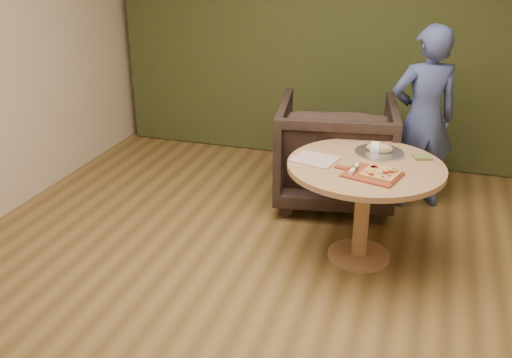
{
  "coord_description": "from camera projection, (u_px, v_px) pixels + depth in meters",
  "views": [
    {
      "loc": [
        0.88,
        -2.85,
        2.24
      ],
      "look_at": [
        -0.1,
        0.25,
        0.82
      ],
      "focal_mm": 40.0,
      "sensor_mm": 36.0,
      "label": 1
    }
  ],
  "objects": [
    {
      "name": "pedestal_table",
      "position": [
        364.0,
        183.0,
        4.02
      ],
      "size": [
        1.1,
        1.1,
        0.75
      ],
      "rotation": [
        0.0,
        0.0,
        -0.09
      ],
      "color": "tan",
      "rests_on": "ground"
    },
    {
      "name": "armchair",
      "position": [
        336.0,
        146.0,
        4.98
      ],
      "size": [
        1.13,
        1.08,
        1.02
      ],
      "primitive_type": "imported",
      "rotation": [
        0.0,
        0.0,
        3.3
      ],
      "color": "black",
      "rests_on": "ground"
    },
    {
      "name": "serving_tray",
      "position": [
        379.0,
        153.0,
        4.15
      ],
      "size": [
        0.36,
        0.36,
        0.02
      ],
      "color": "silver",
      "rests_on": "pedestal_table"
    },
    {
      "name": "pizza_paddle",
      "position": [
        371.0,
        174.0,
        3.78
      ],
      "size": [
        0.47,
        0.37,
        0.01
      ],
      "rotation": [
        0.0,
        0.0,
        -0.28
      ],
      "color": "#9C4227",
      "rests_on": "pedestal_table"
    },
    {
      "name": "person_standing",
      "position": [
        423.0,
        119.0,
        4.79
      ],
      "size": [
        0.68,
        0.57,
        1.58
      ],
      "primitive_type": "imported",
      "rotation": [
        0.0,
        0.0,
        3.53
      ],
      "color": "#3F4D85",
      "rests_on": "ground"
    },
    {
      "name": "cutlery_roll",
      "position": [
        354.0,
        169.0,
        3.81
      ],
      "size": [
        0.05,
        0.2,
        0.03
      ],
      "rotation": [
        0.0,
        0.0,
        -0.13
      ],
      "color": "white",
      "rests_on": "pizza_paddle"
    },
    {
      "name": "green_packet",
      "position": [
        422.0,
        157.0,
        4.06
      ],
      "size": [
        0.14,
        0.13,
        0.02
      ],
      "primitive_type": "cube",
      "rotation": [
        0.0,
        0.0,
        0.31
      ],
      "color": "#57622C",
      "rests_on": "pedestal_table"
    },
    {
      "name": "curtain",
      "position": [
        347.0,
        24.0,
        5.61
      ],
      "size": [
        4.8,
        0.14,
        2.78
      ],
      "primitive_type": "cube",
      "color": "#2F3719",
      "rests_on": "ground"
    },
    {
      "name": "bread_roll",
      "position": [
        378.0,
        148.0,
        4.14
      ],
      "size": [
        0.19,
        0.09,
        0.09
      ],
      "color": "tan",
      "rests_on": "serving_tray"
    },
    {
      "name": "newspaper",
      "position": [
        315.0,
        159.0,
        4.04
      ],
      "size": [
        0.35,
        0.32,
        0.01
      ],
      "primitive_type": "cube",
      "rotation": [
        0.0,
        0.0,
        -0.25
      ],
      "color": "white",
      "rests_on": "pedestal_table"
    },
    {
      "name": "flatbread_pizza",
      "position": [
        381.0,
        173.0,
        3.75
      ],
      "size": [
        0.27,
        0.27,
        0.04
      ],
      "rotation": [
        0.0,
        0.0,
        -0.28
      ],
      "color": "#E4A759",
      "rests_on": "pizza_paddle"
    },
    {
      "name": "room_shell",
      "position": [
        260.0,
        101.0,
        3.07
      ],
      "size": [
        5.04,
        6.04,
        2.84
      ],
      "color": "olive",
      "rests_on": "ground"
    }
  ]
}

